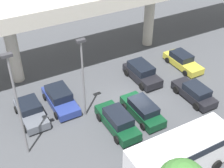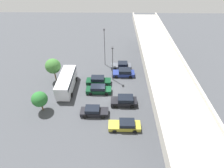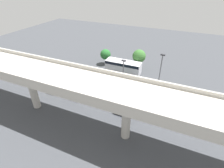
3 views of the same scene
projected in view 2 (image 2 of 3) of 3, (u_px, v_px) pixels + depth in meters
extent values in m
plane|color=#424449|center=(107.00, 92.00, 33.22)|extent=(101.39, 101.39, 0.00)
cube|color=#BCB7AD|center=(162.00, 62.00, 28.79)|extent=(47.32, 6.31, 0.90)
cube|color=#BCB7AD|center=(144.00, 58.00, 28.39)|extent=(47.32, 0.30, 0.55)
cube|color=#BCB7AD|center=(181.00, 58.00, 28.30)|extent=(47.32, 0.30, 0.55)
cylinder|color=#BCB7AD|center=(143.00, 30.00, 49.63)|extent=(1.18, 1.18, 6.47)
cylinder|color=#BCB7AD|center=(151.00, 57.00, 37.26)|extent=(1.18, 1.18, 6.47)
cylinder|color=#BCB7AD|center=(169.00, 113.00, 24.90)|extent=(1.18, 1.18, 6.47)
cube|color=#515660|center=(121.00, 66.00, 39.52)|extent=(1.89, 4.43, 0.69)
cube|color=black|center=(123.00, 64.00, 39.12)|extent=(1.74, 2.12, 0.61)
cylinder|color=black|center=(115.00, 69.00, 38.91)|extent=(0.22, 0.65, 0.65)
cylinder|color=black|center=(115.00, 65.00, 40.43)|extent=(0.22, 0.65, 0.65)
cylinder|color=black|center=(127.00, 69.00, 38.87)|extent=(0.22, 0.65, 0.65)
cylinder|color=black|center=(127.00, 65.00, 40.38)|extent=(0.22, 0.65, 0.65)
cube|color=navy|center=(123.00, 73.00, 37.30)|extent=(1.97, 4.78, 0.67)
cube|color=black|center=(125.00, 71.00, 36.86)|extent=(1.81, 2.48, 0.73)
cylinder|color=black|center=(116.00, 77.00, 36.65)|extent=(0.22, 0.64, 0.64)
cylinder|color=black|center=(116.00, 71.00, 38.23)|extent=(0.22, 0.64, 0.64)
cylinder|color=black|center=(130.00, 77.00, 36.60)|extent=(0.22, 0.64, 0.64)
cylinder|color=black|center=(130.00, 72.00, 38.18)|extent=(0.22, 0.64, 0.64)
cube|color=#0C381E|center=(99.00, 81.00, 34.99)|extent=(1.74, 4.88, 0.76)
cube|color=black|center=(98.00, 79.00, 34.54)|extent=(1.60, 2.53, 0.71)
cylinder|color=black|center=(106.00, 80.00, 35.81)|extent=(0.22, 0.68, 0.68)
cylinder|color=black|center=(106.00, 85.00, 34.41)|extent=(0.22, 0.68, 0.68)
cylinder|color=black|center=(92.00, 80.00, 35.86)|extent=(0.22, 0.68, 0.68)
cylinder|color=black|center=(91.00, 85.00, 34.46)|extent=(0.22, 0.68, 0.68)
cube|color=#0C381E|center=(99.00, 90.00, 32.95)|extent=(1.74, 4.73, 0.70)
cube|color=black|center=(98.00, 87.00, 32.54)|extent=(1.60, 2.67, 0.62)
cylinder|color=black|center=(107.00, 88.00, 33.76)|extent=(0.22, 0.62, 0.62)
cylinder|color=black|center=(106.00, 94.00, 32.36)|extent=(0.22, 0.62, 0.62)
cylinder|color=black|center=(92.00, 88.00, 33.80)|extent=(0.22, 0.62, 0.62)
cylinder|color=black|center=(91.00, 94.00, 32.40)|extent=(0.22, 0.62, 0.62)
cube|color=black|center=(124.00, 102.00, 30.44)|extent=(1.91, 4.53, 0.77)
cube|color=black|center=(126.00, 99.00, 29.98)|extent=(1.76, 2.62, 0.71)
cylinder|color=black|center=(116.00, 106.00, 29.83)|extent=(0.22, 0.71, 0.71)
cylinder|color=black|center=(116.00, 99.00, 31.36)|extent=(0.22, 0.71, 0.71)
cylinder|color=black|center=(132.00, 107.00, 29.79)|extent=(0.22, 0.71, 0.71)
cylinder|color=black|center=(131.00, 99.00, 31.32)|extent=(0.22, 0.71, 0.71)
cube|color=black|center=(94.00, 112.00, 28.60)|extent=(1.73, 4.56, 0.67)
cube|color=black|center=(92.00, 109.00, 28.20)|extent=(1.59, 2.31, 0.63)
cylinder|color=black|center=(103.00, 109.00, 29.38)|extent=(0.22, 0.72, 0.72)
cylinder|color=black|center=(103.00, 117.00, 27.99)|extent=(0.22, 0.72, 0.72)
cylinder|color=black|center=(87.00, 109.00, 29.42)|extent=(0.22, 0.72, 0.72)
cylinder|color=black|center=(85.00, 117.00, 28.03)|extent=(0.22, 0.72, 0.72)
cube|color=gold|center=(124.00, 126.00, 26.42)|extent=(1.72, 4.83, 0.68)
cube|color=black|center=(127.00, 123.00, 26.01)|extent=(1.58, 2.29, 0.64)
cylinder|color=black|center=(114.00, 131.00, 25.88)|extent=(0.22, 0.60, 0.60)
cylinder|color=black|center=(115.00, 122.00, 27.26)|extent=(0.22, 0.60, 0.60)
cylinder|color=black|center=(135.00, 132.00, 25.84)|extent=(0.22, 0.60, 0.60)
cylinder|color=black|center=(134.00, 122.00, 27.22)|extent=(0.22, 0.60, 0.60)
cube|color=silver|center=(67.00, 82.00, 33.19)|extent=(7.82, 2.46, 2.68)
cube|color=black|center=(66.00, 78.00, 32.59)|extent=(7.67, 2.51, 0.59)
cylinder|color=black|center=(64.00, 79.00, 35.82)|extent=(0.86, 0.29, 0.86)
cylinder|color=black|center=(76.00, 79.00, 35.79)|extent=(0.86, 0.29, 0.86)
cylinder|color=black|center=(58.00, 95.00, 32.02)|extent=(0.86, 0.29, 0.86)
cylinder|color=black|center=(71.00, 95.00, 31.98)|extent=(0.86, 0.29, 0.86)
cylinder|color=slate|center=(105.00, 48.00, 38.41)|extent=(0.16, 0.16, 8.41)
cube|color=#333338|center=(104.00, 29.00, 35.74)|extent=(0.70, 0.35, 0.20)
cylinder|color=slate|center=(112.00, 65.00, 34.34)|extent=(0.16, 0.16, 7.14)
cube|color=#333338|center=(113.00, 48.00, 32.06)|extent=(0.70, 0.35, 0.20)
cylinder|color=brown|center=(55.00, 76.00, 35.58)|extent=(0.24, 0.24, 2.19)
sphere|color=#3D7533|center=(53.00, 66.00, 34.12)|extent=(2.97, 2.97, 2.97)
cylinder|color=brown|center=(42.00, 107.00, 29.26)|extent=(0.24, 0.24, 1.41)
sphere|color=#286B2D|center=(40.00, 99.00, 28.15)|extent=(2.54, 2.54, 2.54)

